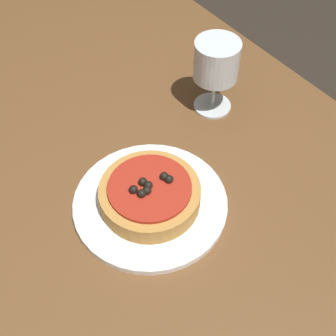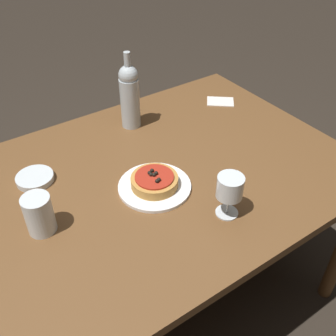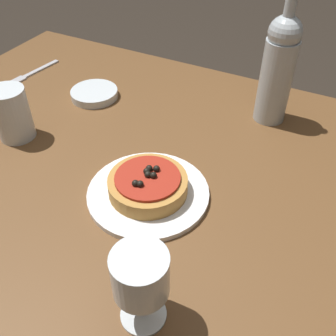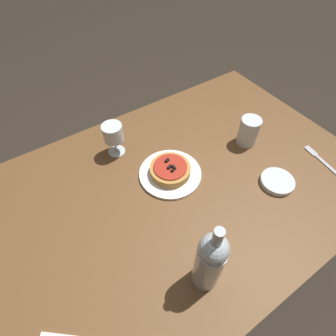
{
  "view_description": "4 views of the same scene",
  "coord_description": "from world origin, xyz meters",
  "px_view_note": "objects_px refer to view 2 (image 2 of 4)",
  "views": [
    {
      "loc": [
        -0.37,
        0.17,
        1.37
      ],
      "look_at": [
        0.03,
        -0.13,
        0.76
      ],
      "focal_mm": 50.0,
      "sensor_mm": 36.0,
      "label": 1
    },
    {
      "loc": [
        -0.54,
        -0.93,
        1.64
      ],
      "look_at": [
        0.03,
        -0.1,
        0.84
      ],
      "focal_mm": 42.0,
      "sensor_mm": 36.0,
      "label": 2
    },
    {
      "loc": [
        0.3,
        -0.56,
        1.32
      ],
      "look_at": [
        0.03,
        -0.03,
        0.79
      ],
      "focal_mm": 42.0,
      "sensor_mm": 36.0,
      "label": 3
    },
    {
      "loc": [
        0.37,
        0.47,
        1.58
      ],
      "look_at": [
        0.04,
        -0.02,
        0.85
      ],
      "focal_mm": 28.0,
      "sensor_mm": 36.0,
      "label": 4
    }
  ],
  "objects_px": {
    "dining_table": "(145,193)",
    "pizza": "(154,181)",
    "dinner_plate": "(154,187)",
    "wine_bottle": "(130,95)",
    "side_bowl": "(35,178)",
    "wine_glass": "(230,188)",
    "water_cup": "(39,214)"
  },
  "relations": [
    {
      "from": "wine_glass",
      "to": "side_bowl",
      "type": "relative_size",
      "value": 1.14
    },
    {
      "from": "pizza",
      "to": "wine_glass",
      "type": "bearing_deg",
      "value": -61.76
    },
    {
      "from": "wine_glass",
      "to": "side_bowl",
      "type": "xyz_separation_m",
      "value": [
        -0.45,
        0.5,
        -0.1
      ]
    },
    {
      "from": "dining_table",
      "to": "wine_bottle",
      "type": "bearing_deg",
      "value": 67.16
    },
    {
      "from": "wine_bottle",
      "to": "side_bowl",
      "type": "distance_m",
      "value": 0.5
    },
    {
      "from": "dining_table",
      "to": "dinner_plate",
      "type": "xyz_separation_m",
      "value": [
        -0.0,
        -0.07,
        0.08
      ]
    },
    {
      "from": "wine_bottle",
      "to": "dining_table",
      "type": "bearing_deg",
      "value": -112.84
    },
    {
      "from": "wine_glass",
      "to": "wine_bottle",
      "type": "distance_m",
      "value": 0.63
    },
    {
      "from": "dinner_plate",
      "to": "side_bowl",
      "type": "xyz_separation_m",
      "value": [
        -0.32,
        0.27,
        0.0
      ]
    },
    {
      "from": "dinner_plate",
      "to": "water_cup",
      "type": "bearing_deg",
      "value": 175.21
    },
    {
      "from": "wine_bottle",
      "to": "dinner_plate",
      "type": "bearing_deg",
      "value": -109.57
    },
    {
      "from": "dining_table",
      "to": "dinner_plate",
      "type": "relative_size",
      "value": 6.04
    },
    {
      "from": "wine_glass",
      "to": "water_cup",
      "type": "height_order",
      "value": "wine_glass"
    },
    {
      "from": "water_cup",
      "to": "side_bowl",
      "type": "height_order",
      "value": "water_cup"
    },
    {
      "from": "dining_table",
      "to": "pizza",
      "type": "relative_size",
      "value": 9.37
    },
    {
      "from": "water_cup",
      "to": "side_bowl",
      "type": "distance_m",
      "value": 0.25
    },
    {
      "from": "side_bowl",
      "to": "dinner_plate",
      "type": "bearing_deg",
      "value": -39.71
    },
    {
      "from": "dining_table",
      "to": "side_bowl",
      "type": "xyz_separation_m",
      "value": [
        -0.33,
        0.2,
        0.09
      ]
    },
    {
      "from": "dinner_plate",
      "to": "side_bowl",
      "type": "height_order",
      "value": "side_bowl"
    },
    {
      "from": "dining_table",
      "to": "pizza",
      "type": "xyz_separation_m",
      "value": [
        -0.0,
        -0.07,
        0.11
      ]
    },
    {
      "from": "dining_table",
      "to": "pizza",
      "type": "distance_m",
      "value": 0.13
    },
    {
      "from": "wine_bottle",
      "to": "wine_glass",
      "type": "bearing_deg",
      "value": -91.32
    },
    {
      "from": "water_cup",
      "to": "dining_table",
      "type": "bearing_deg",
      "value": 4.96
    },
    {
      "from": "dining_table",
      "to": "dinner_plate",
      "type": "bearing_deg",
      "value": -91.56
    },
    {
      "from": "dining_table",
      "to": "water_cup",
      "type": "distance_m",
      "value": 0.41
    },
    {
      "from": "dinner_plate",
      "to": "wine_bottle",
      "type": "relative_size",
      "value": 0.78
    },
    {
      "from": "dining_table",
      "to": "water_cup",
      "type": "bearing_deg",
      "value": -175.04
    },
    {
      "from": "dining_table",
      "to": "side_bowl",
      "type": "bearing_deg",
      "value": 148.02
    },
    {
      "from": "dining_table",
      "to": "side_bowl",
      "type": "relative_size",
      "value": 11.63
    },
    {
      "from": "wine_glass",
      "to": "wine_bottle",
      "type": "relative_size",
      "value": 0.46
    },
    {
      "from": "dinner_plate",
      "to": "pizza",
      "type": "bearing_deg",
      "value": 16.65
    },
    {
      "from": "dining_table",
      "to": "wine_bottle",
      "type": "relative_size",
      "value": 4.73
    }
  ]
}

